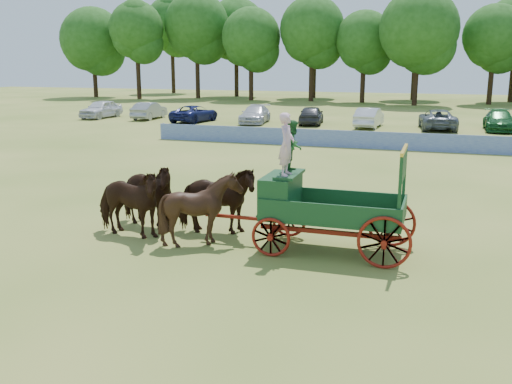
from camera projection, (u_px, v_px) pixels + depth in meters
The scene contains 9 objects.
ground at pixel (297, 232), 17.72m from camera, with size 160.00×160.00×0.00m, color #A19848.
horse_lead_left at pixel (127, 203), 17.02m from camera, with size 1.14×2.50×2.11m, color #321B0E.
horse_lead_right at pixel (145, 195), 18.04m from camera, with size 1.14×2.50×2.11m, color #321B0E.
horse_wheel_left at pixel (201, 209), 16.29m from camera, with size 1.71×1.92×2.12m, color #321B0E.
horse_wheel_right at pixel (216, 200), 17.31m from camera, with size 1.14×2.50×2.11m, color #321B0E.
farm_dray at pixel (307, 193), 15.78m from camera, with size 6.00×2.00×3.85m.
sponsor_banner at pixel (353, 139), 34.57m from camera, with size 26.00×0.08×1.05m, color #1C3698.
parked_cars at pixel (310, 116), 46.85m from camera, with size 41.60×6.62×1.65m.
treeline at pixel (382, 31), 71.26m from camera, with size 93.04×24.15×15.13m.
Camera 1 is at (4.07, -16.54, 5.21)m, focal length 40.00 mm.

